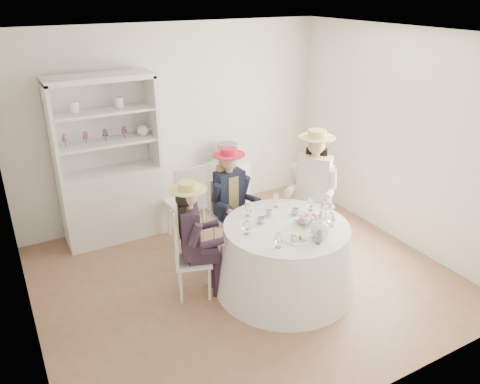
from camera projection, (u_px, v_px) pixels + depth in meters
ground at (244, 277)px, 5.47m from camera, size 4.50×4.50×0.00m
ceiling at (245, 35)px, 4.37m from camera, size 4.50×4.50×0.00m
wall_back at (174, 124)px, 6.52m from camera, size 4.50×0.00×4.50m
wall_front at (383, 258)px, 3.32m from camera, size 4.50×0.00×4.50m
wall_left at (12, 216)px, 3.92m from camera, size 0.00×4.50×4.50m
wall_right at (399, 138)px, 5.91m from camera, size 0.00×4.50×4.50m
tea_table at (285, 257)px, 5.14m from camera, size 1.56×1.56×0.78m
hutch at (111, 183)px, 6.07m from camera, size 1.34×0.65×2.16m
side_table at (228, 185)px, 7.02m from camera, size 0.61×0.61×0.74m
hatbox at (228, 153)px, 6.81m from camera, size 0.34×0.34×0.29m
guest_left at (192, 233)px, 4.88m from camera, size 0.55×0.50×1.33m
guest_mid at (230, 195)px, 5.71m from camera, size 0.50×0.52×1.37m
guest_right at (313, 184)px, 5.78m from camera, size 0.66×0.65×1.55m
spare_chair at (187, 200)px, 6.06m from camera, size 0.45×0.45×1.06m
teacup_a at (261, 221)px, 5.01m from camera, size 0.09×0.09×0.07m
teacup_b at (269, 214)px, 5.16m from camera, size 0.09×0.09×0.07m
teacup_c at (295, 212)px, 5.20m from camera, size 0.10×0.10×0.07m
flower_bowl at (305, 221)px, 5.02m from camera, size 0.22×0.22×0.05m
flower_arrangement at (307, 218)px, 4.96m from camera, size 0.18×0.18×0.07m
table_teapot at (320, 230)px, 4.71m from camera, size 0.27×0.19×0.20m
sandwich_plate at (298, 238)px, 4.70m from camera, size 0.28×0.28×0.06m
cupcake_stand at (326, 212)px, 5.09m from camera, size 0.23×0.23×0.22m
stemware_set at (287, 219)px, 4.95m from camera, size 0.98×0.99×0.15m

